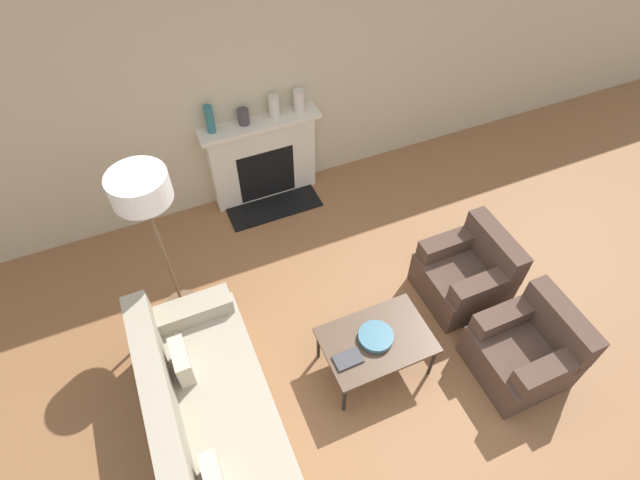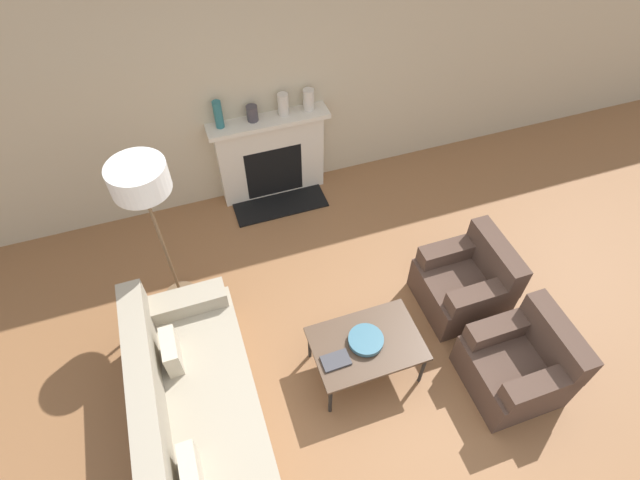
{
  "view_description": "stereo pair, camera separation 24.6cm",
  "coord_description": "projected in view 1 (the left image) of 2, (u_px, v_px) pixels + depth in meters",
  "views": [
    {
      "loc": [
        -1.16,
        -1.54,
        4.19
      ],
      "look_at": [
        0.12,
        1.42,
        0.45
      ],
      "focal_mm": 28.0,
      "sensor_mm": 36.0,
      "label": 1
    },
    {
      "loc": [
        -0.93,
        -1.63,
        4.19
      ],
      "look_at": [
        0.12,
        1.42,
        0.45
      ],
      "focal_mm": 28.0,
      "sensor_mm": 36.0,
      "label": 2
    }
  ],
  "objects": [
    {
      "name": "bowl",
      "position": [
        376.0,
        337.0,
        4.18
      ],
      "size": [
        0.3,
        0.3,
        0.06
      ],
      "color": "#38667A",
      "rests_on": "coffee_table"
    },
    {
      "name": "mantel_vase_left",
      "position": [
        210.0,
        119.0,
        5.0
      ],
      "size": [
        0.09,
        0.09,
        0.3
      ],
      "color": "#28666B",
      "rests_on": "fireplace"
    },
    {
      "name": "mantel_vase_right",
      "position": [
        299.0,
        100.0,
        5.27
      ],
      "size": [
        0.12,
        0.12,
        0.24
      ],
      "color": "beige",
      "rests_on": "fireplace"
    },
    {
      "name": "mantel_vase_center_left",
      "position": [
        243.0,
        117.0,
        5.14
      ],
      "size": [
        0.12,
        0.12,
        0.17
      ],
      "color": "#3D383D",
      "rests_on": "fireplace"
    },
    {
      "name": "coffee_table",
      "position": [
        377.0,
        341.0,
        4.24
      ],
      "size": [
        0.92,
        0.63,
        0.46
      ],
      "color": "#4C3828",
      "rests_on": "ground_plane"
    },
    {
      "name": "couch",
      "position": [
        212.0,
        425.0,
        3.88
      ],
      "size": [
        0.89,
        2.14,
        0.85
      ],
      "rotation": [
        0.0,
        0.0,
        1.57
      ],
      "color": "#9E937F",
      "rests_on": "ground_plane"
    },
    {
      "name": "mantel_vase_center_right",
      "position": [
        274.0,
        106.0,
        5.2
      ],
      "size": [
        0.12,
        0.12,
        0.24
      ],
      "color": "beige",
      "rests_on": "fireplace"
    },
    {
      "name": "ground_plane",
      "position": [
        371.0,
        389.0,
        4.4
      ],
      "size": [
        18.0,
        18.0,
        0.0
      ],
      "primitive_type": "plane",
      "color": "brown"
    },
    {
      "name": "book",
      "position": [
        348.0,
        359.0,
        4.08
      ],
      "size": [
        0.23,
        0.15,
        0.02
      ],
      "rotation": [
        0.0,
        0.0,
        0.02
      ],
      "color": "#38383D",
      "rests_on": "coffee_table"
    },
    {
      "name": "floor_lamp",
      "position": [
        143.0,
        197.0,
        3.85
      ],
      "size": [
        0.47,
        0.47,
        1.71
      ],
      "color": "brown",
      "rests_on": "ground_plane"
    },
    {
      "name": "armchair_near",
      "position": [
        526.0,
        350.0,
        4.32
      ],
      "size": [
        0.74,
        0.73,
        0.77
      ],
      "rotation": [
        0.0,
        0.0,
        -1.57
      ],
      "color": "#4C382D",
      "rests_on": "ground_plane"
    },
    {
      "name": "armchair_far",
      "position": [
        467.0,
        274.0,
        4.86
      ],
      "size": [
        0.74,
        0.73,
        0.77
      ],
      "rotation": [
        0.0,
        0.0,
        -1.57
      ],
      "color": "#4C382D",
      "rests_on": "ground_plane"
    },
    {
      "name": "fireplace",
      "position": [
        263.0,
        160.0,
        5.64
      ],
      "size": [
        1.32,
        0.59,
        1.05
      ],
      "color": "beige",
      "rests_on": "ground_plane"
    },
    {
      "name": "wall_back",
      "position": [
        252.0,
        79.0,
        5.02
      ],
      "size": [
        18.0,
        0.06,
        2.9
      ],
      "color": "#BCAD8E",
      "rests_on": "ground_plane"
    }
  ]
}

